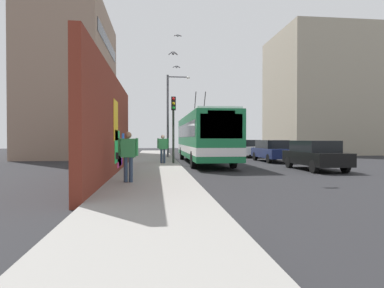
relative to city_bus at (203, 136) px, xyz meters
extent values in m
plane|color=#232326|center=(-3.32, 1.80, -1.85)|extent=(80.00, 80.00, 0.00)
cube|color=gray|center=(-3.32, 3.40, -1.77)|extent=(48.00, 3.20, 0.15)
cube|color=maroon|center=(-7.71, 5.15, 0.37)|extent=(13.21, 0.30, 4.44)
cube|color=#8C19D8|center=(-5.94, 4.99, -0.99)|extent=(1.55, 0.02, 1.00)
cube|color=#F2338C|center=(-6.35, 4.99, -1.19)|extent=(1.67, 0.02, 0.66)
cube|color=yellow|center=(-7.70, 4.99, 0.63)|extent=(1.47, 0.02, 1.75)
cube|color=green|center=(-7.20, 4.99, -0.51)|extent=(1.87, 0.02, 1.45)
cube|color=blue|center=(-4.49, 4.99, -0.31)|extent=(1.15, 0.02, 0.87)
cube|color=gray|center=(9.93, 11.00, 5.01)|extent=(13.36, 6.38, 13.72)
cube|color=black|center=(9.93, 7.79, 2.55)|extent=(11.35, 0.04, 1.10)
cube|color=black|center=(9.93, 7.79, 5.75)|extent=(11.35, 0.04, 1.10)
cube|color=black|center=(9.93, 7.79, 8.95)|extent=(11.35, 0.04, 1.10)
cube|color=#9E937F|center=(13.07, -15.20, 4.91)|extent=(10.23, 9.75, 13.51)
cube|color=black|center=(13.07, -20.09, 2.55)|extent=(8.69, 0.04, 1.10)
cube|color=black|center=(13.07, -20.09, 5.75)|extent=(8.69, 0.04, 1.10)
cube|color=black|center=(13.07, -20.09, 8.95)|extent=(8.69, 0.04, 1.10)
cube|color=#19723F|center=(0.01, 0.00, -0.02)|extent=(12.48, 2.53, 2.75)
cube|color=silver|center=(0.01, 0.00, 1.42)|extent=(11.98, 2.33, 0.12)
cube|color=white|center=(0.01, 0.00, -0.85)|extent=(12.50, 2.55, 0.44)
cube|color=black|center=(-6.21, 0.00, 0.46)|extent=(0.04, 2.15, 1.24)
cube|color=black|center=(0.01, 0.00, 0.39)|extent=(11.48, 2.56, 0.88)
cube|color=orange|center=(-6.20, 0.00, 1.11)|extent=(0.06, 1.39, 0.28)
cylinder|color=black|center=(1.88, -0.35, 2.26)|extent=(1.43, 0.06, 2.00)
cylinder|color=black|center=(1.88, 0.35, 2.26)|extent=(1.43, 0.06, 2.00)
cylinder|color=black|center=(-3.99, -1.14, -1.35)|extent=(1.00, 0.28, 1.00)
cylinder|color=black|center=(-3.99, 1.14, -1.35)|extent=(1.00, 0.28, 1.00)
cylinder|color=black|center=(4.00, -1.14, -1.35)|extent=(1.00, 0.28, 1.00)
cylinder|color=black|center=(4.00, 1.14, -1.35)|extent=(1.00, 0.28, 1.00)
cube|color=black|center=(-5.68, -5.20, -1.20)|extent=(4.48, 1.82, 0.66)
cube|color=black|center=(-5.59, -5.20, -0.57)|extent=(2.69, 1.64, 0.60)
cylinder|color=black|center=(-7.16, -6.01, -1.53)|extent=(0.64, 0.22, 0.64)
cylinder|color=black|center=(-7.16, -4.39, -1.53)|extent=(0.64, 0.22, 0.64)
cylinder|color=black|center=(-4.20, -6.01, -1.53)|extent=(0.64, 0.22, 0.64)
cylinder|color=black|center=(-4.20, -4.39, -1.53)|extent=(0.64, 0.22, 0.64)
cube|color=navy|center=(0.78, -5.20, -1.20)|extent=(4.70, 1.75, 0.66)
cube|color=black|center=(0.87, -5.20, -0.57)|extent=(2.82, 1.58, 0.60)
cylinder|color=black|center=(-0.77, -5.98, -1.53)|extent=(0.64, 0.22, 0.64)
cylinder|color=black|center=(-0.77, -4.42, -1.53)|extent=(0.64, 0.22, 0.64)
cylinder|color=black|center=(2.33, -5.98, -1.53)|extent=(0.64, 0.22, 0.64)
cylinder|color=black|center=(2.33, -4.42, -1.53)|extent=(0.64, 0.22, 0.64)
cube|color=white|center=(7.14, -5.20, -1.20)|extent=(4.91, 1.80, 0.66)
cube|color=black|center=(7.24, -5.20, -0.57)|extent=(2.95, 1.62, 0.60)
cylinder|color=black|center=(5.52, -6.00, -1.53)|extent=(0.64, 0.22, 0.64)
cylinder|color=black|center=(5.52, -4.40, -1.53)|extent=(0.64, 0.22, 0.64)
cylinder|color=black|center=(8.76, -6.00, -1.53)|extent=(0.64, 0.22, 0.64)
cylinder|color=black|center=(8.76, -4.40, -1.53)|extent=(0.64, 0.22, 0.64)
cylinder|color=#2D3F59|center=(-10.58, 4.14, -1.26)|extent=(0.14, 0.14, 0.88)
cylinder|color=#2D3F59|center=(-10.58, 4.32, -1.26)|extent=(0.14, 0.14, 0.88)
cube|color=#338C4C|center=(-10.58, 4.23, -0.49)|extent=(0.22, 0.51, 0.66)
cylinder|color=#338C4C|center=(-10.58, 3.92, -0.46)|extent=(0.09, 0.09, 0.63)
cylinder|color=#338C4C|center=(-10.58, 4.54, -0.46)|extent=(0.09, 0.09, 0.63)
sphere|color=#936B4C|center=(-10.58, 4.23, -0.04)|extent=(0.24, 0.24, 0.24)
cube|color=black|center=(-10.58, 4.61, -0.77)|extent=(0.14, 0.10, 0.24)
cylinder|color=#2D3F59|center=(-1.71, 2.72, -1.26)|extent=(0.14, 0.14, 0.88)
cylinder|color=#2D3F59|center=(-1.71, 2.90, -1.26)|extent=(0.14, 0.14, 0.88)
cube|color=#338C4C|center=(-1.71, 2.81, -0.49)|extent=(0.22, 0.51, 0.66)
cylinder|color=#338C4C|center=(-1.71, 2.51, -0.46)|extent=(0.09, 0.09, 0.62)
cylinder|color=#338C4C|center=(-1.71, 3.12, -0.46)|extent=(0.09, 0.09, 0.62)
sphere|color=beige|center=(-1.71, 2.81, -0.04)|extent=(0.24, 0.24, 0.24)
cylinder|color=#2D382D|center=(-1.67, 2.15, 0.39)|extent=(0.14, 0.14, 4.18)
cube|color=black|center=(-1.89, 2.15, 2.03)|extent=(0.20, 0.28, 0.84)
sphere|color=red|center=(-2.00, 2.15, 2.31)|extent=(0.18, 0.18, 0.18)
sphere|color=yellow|center=(-2.00, 2.15, 2.03)|extent=(0.18, 0.18, 0.18)
sphere|color=green|center=(-2.00, 2.15, 1.75)|extent=(0.18, 0.18, 0.18)
cylinder|color=#4C4C51|center=(4.80, 2.25, 1.70)|extent=(0.18, 0.18, 6.80)
cylinder|color=#4C4C51|center=(4.80, 1.41, 4.96)|extent=(0.10, 1.69, 0.10)
ellipsoid|color=silver|center=(4.80, 0.56, 4.91)|extent=(0.44, 0.28, 0.20)
ellipsoid|color=slate|center=(1.08, 1.77, 4.94)|extent=(0.32, 0.14, 0.12)
cube|color=slate|center=(1.08, 1.63, 4.97)|extent=(0.20, 0.26, 0.14)
cube|color=slate|center=(1.08, 1.91, 4.97)|extent=(0.20, 0.26, 0.14)
ellipsoid|color=slate|center=(-3.69, 2.27, 4.65)|extent=(0.32, 0.14, 0.12)
cube|color=slate|center=(-3.69, 2.13, 4.68)|extent=(0.20, 0.24, 0.18)
cube|color=slate|center=(-3.69, 2.41, 4.68)|extent=(0.20, 0.24, 0.18)
ellipsoid|color=gray|center=(1.75, 1.63, 7.38)|extent=(0.32, 0.14, 0.12)
cube|color=gray|center=(1.75, 1.49, 7.41)|extent=(0.20, 0.27, 0.10)
cube|color=gray|center=(1.75, 1.77, 7.41)|extent=(0.20, 0.27, 0.10)
camera|label=1|loc=(-22.20, 3.28, -0.17)|focal=30.49mm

